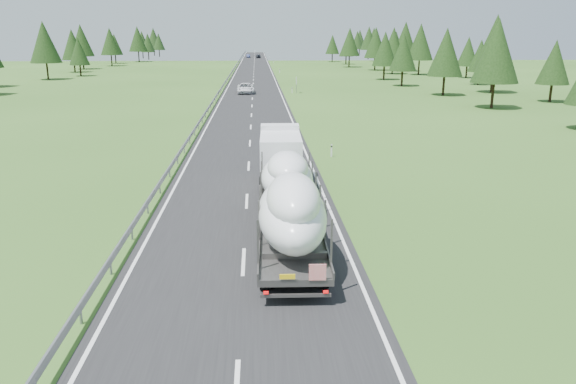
{
  "coord_description": "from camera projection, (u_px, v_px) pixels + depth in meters",
  "views": [
    {
      "loc": [
        0.67,
        -13.21,
        9.32
      ],
      "look_at": [
        2.11,
        12.76,
        2.0
      ],
      "focal_mm": 35.0,
      "sensor_mm": 36.0,
      "label": 1
    }
  ],
  "objects": [
    {
      "name": "guardrail",
      "position": [
        226.0,
        80.0,
        110.8
      ],
      "size": [
        0.1,
        400.0,
        0.76
      ],
      "color": "slate",
      "rests_on": "ground"
    },
    {
      "name": "distant_car_dark",
      "position": [
        258.0,
        56.0,
        230.14
      ],
      "size": [
        2.17,
        4.65,
        1.54
      ],
      "primitive_type": "imported",
      "rotation": [
        0.0,
        0.0,
        -0.08
      ],
      "color": "black",
      "rests_on": "ground"
    },
    {
      "name": "highway_sign",
      "position": [
        296.0,
        82.0,
        91.97
      ],
      "size": [
        0.08,
        0.9,
        2.6
      ],
      "color": "slate",
      "rests_on": "ground"
    },
    {
      "name": "tree_line_right",
      "position": [
        442.0,
        46.0,
        116.48
      ],
      "size": [
        27.96,
        288.13,
        12.55
      ],
      "color": "black",
      "rests_on": "ground"
    },
    {
      "name": "boat_truck",
      "position": [
        287.0,
        185.0,
        27.75
      ],
      "size": [
        3.06,
        19.41,
        4.11
      ],
      "color": "white",
      "rests_on": "ground"
    },
    {
      "name": "distant_van",
      "position": [
        246.0,
        88.0,
        91.81
      ],
      "size": [
        2.83,
        5.96,
        1.64
      ],
      "primitive_type": "imported",
      "rotation": [
        0.0,
        0.0,
        0.02
      ],
      "color": "silver",
      "rests_on": "ground"
    },
    {
      "name": "tree_line_left",
      "position": [
        34.0,
        45.0,
        112.0
      ],
      "size": [
        15.43,
        288.48,
        12.32
      ],
      "color": "black",
      "rests_on": "ground"
    },
    {
      "name": "marker_posts",
      "position": [
        276.0,
        66.0,
        164.37
      ],
      "size": [
        0.13,
        350.08,
        1.0
      ],
      "color": "silver",
      "rests_on": "ground"
    },
    {
      "name": "distant_car_blue",
      "position": [
        248.0,
        56.0,
        233.05
      ],
      "size": [
        1.53,
        4.27,
        1.4
      ],
      "primitive_type": "imported",
      "rotation": [
        0.0,
        0.0,
        -0.01
      ],
      "color": "#1B254B",
      "rests_on": "ground"
    },
    {
      "name": "road_surface",
      "position": [
        253.0,
        83.0,
        111.3
      ],
      "size": [
        10.0,
        400.0,
        0.02
      ],
      "primitive_type": "cube",
      "color": "black",
      "rests_on": "ground"
    }
  ]
}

